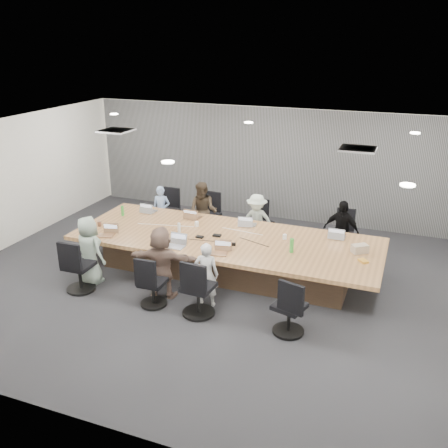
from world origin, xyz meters
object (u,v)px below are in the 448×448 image
(chair_4, at_px, (79,270))
(chair_7, at_px, (289,311))
(bottle_green_right, at_px, (292,246))
(mug_brown, at_px, (100,224))
(laptop_1, at_px, (193,217))
(laptop_2, at_px, (249,224))
(chair_2, at_px, (261,226))
(bottle_clear, at_px, (179,228))
(person_6, at_px, (206,274))
(laptop_5, at_px, (175,247))
(chair_0, at_px, (169,214))
(person_2, at_px, (257,222))
(laptop_0, at_px, (150,211))
(person_5, at_px, (162,262))
(bottle_green_left, at_px, (123,211))
(person_3, at_px, (341,231))
(chair_6, at_px, (198,291))
(chair_5, at_px, (153,286))
(stapler, at_px, (232,244))
(chair_1, at_px, (209,219))
(person_0, at_px, (161,211))
(person_1, at_px, (203,212))
(person_4, at_px, (89,250))
(laptop_4, at_px, (106,236))
(laptop_3, at_px, (337,236))
(snack_packet, at_px, (363,261))
(conference_table, at_px, (226,253))
(chair_3, at_px, (342,238))

(chair_4, relative_size, chair_7, 1.06)
(bottle_green_right, height_order, mug_brown, bottle_green_right)
(laptop_1, xyz_separation_m, laptop_2, (1.27, 0.00, 0.00))
(chair_2, relative_size, laptop_2, 2.44)
(bottle_clear, bearing_deg, person_6, -48.20)
(laptop_5, bearing_deg, bottle_green_right, 16.38)
(chair_4, relative_size, laptop_1, 2.49)
(chair_0, height_order, person_2, person_2)
(laptop_0, relative_size, person_5, 0.24)
(bottle_green_left, bearing_deg, person_3, 12.39)
(chair_6, bearing_deg, chair_5, -175.86)
(stapler, bearing_deg, chair_5, -131.50)
(chair_7, bearing_deg, laptop_0, 162.79)
(chair_7, height_order, person_6, person_6)
(chair_1, bearing_deg, chair_5, 99.11)
(person_0, xyz_separation_m, laptop_2, (2.34, -0.55, 0.17))
(chair_7, bearing_deg, laptop_1, 153.80)
(chair_5, bearing_deg, person_1, 95.50)
(stapler, bearing_deg, bottle_green_left, 159.77)
(person_6, bearing_deg, mug_brown, -29.75)
(person_3, height_order, person_4, person_4)
(chair_5, distance_m, laptop_4, 1.81)
(laptop_3, relative_size, laptop_5, 0.94)
(person_4, bearing_deg, stapler, -143.22)
(laptop_2, distance_m, laptop_3, 1.83)
(chair_0, distance_m, bottle_green_left, 1.49)
(person_2, xyz_separation_m, bottle_green_right, (1.17, -1.60, 0.25))
(person_2, relative_size, bottle_green_right, 4.65)
(chair_4, xyz_separation_m, laptop_5, (1.52, 0.90, 0.33))
(chair_1, xyz_separation_m, snack_packet, (3.71, -1.90, 0.36))
(chair_5, distance_m, mug_brown, 2.39)
(conference_table, bearing_deg, laptop_3, 21.51)
(laptop_3, bearing_deg, chair_0, -11.75)
(person_1, bearing_deg, person_4, -119.09)
(chair_0, distance_m, stapler, 3.17)
(bottle_clear, bearing_deg, bottle_green_right, -3.64)
(laptop_1, bearing_deg, chair_6, 119.62)
(laptop_1, bearing_deg, stapler, 142.47)
(bottle_green_left, height_order, bottle_green_right, bottle_green_right)
(chair_5, height_order, laptop_2, laptop_2)
(chair_4, xyz_separation_m, person_6, (2.38, 0.35, 0.17))
(stapler, bearing_deg, conference_table, 119.25)
(person_1, distance_m, bottle_clear, 1.46)
(conference_table, relative_size, person_1, 4.38)
(chair_0, xyz_separation_m, chair_3, (4.17, 0.00, -0.02))
(chair_5, relative_size, snack_packet, 4.17)
(person_3, relative_size, person_5, 0.98)
(chair_7, distance_m, laptop_4, 4.06)
(chair_3, height_order, bottle_green_left, bottle_green_left)
(person_0, height_order, person_1, person_1)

